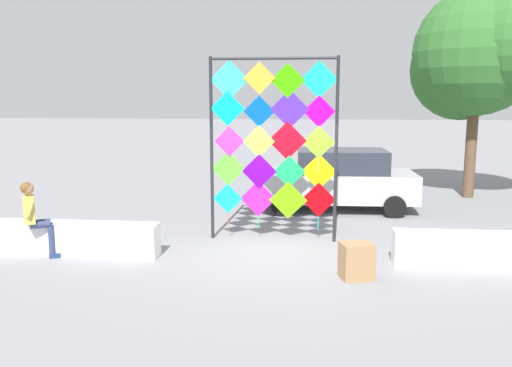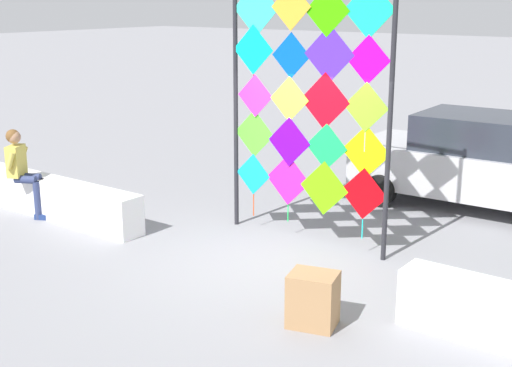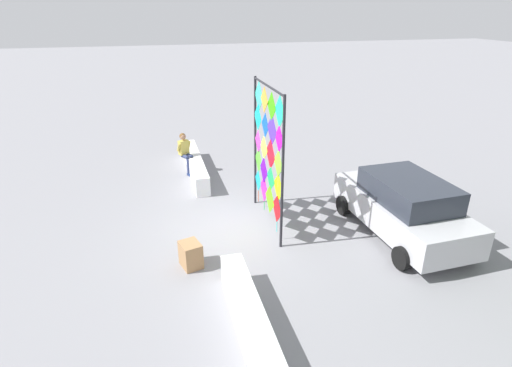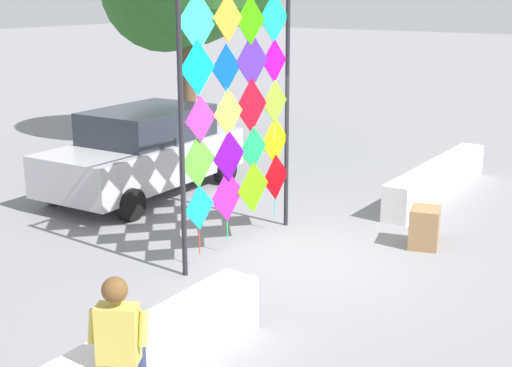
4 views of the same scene
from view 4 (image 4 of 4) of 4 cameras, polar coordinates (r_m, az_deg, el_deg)
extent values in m
plane|color=gray|center=(10.53, 3.71, -6.03)|extent=(120.00, 120.00, 0.00)
cube|color=white|center=(14.04, 14.34, 0.31)|extent=(4.23, 0.46, 0.65)
cylinder|color=#232328|center=(9.43, -5.98, 3.72)|extent=(0.07, 0.07, 3.89)
cylinder|color=#232328|center=(11.54, 2.50, 5.88)|extent=(0.07, 0.07, 3.89)
cube|color=#11AAD3|center=(9.94, -4.56, -1.93)|extent=(0.65, 0.02, 0.65)
cylinder|color=#E54216|center=(10.11, -4.54, -4.66)|extent=(0.02, 0.02, 0.36)
cube|color=#D91C9F|center=(10.44, -2.31, -0.99)|extent=(0.78, 0.02, 0.78)
cylinder|color=#16E555|center=(10.60, -2.32, -3.72)|extent=(0.02, 0.02, 0.27)
cube|color=#62E70C|center=(10.94, -0.23, -0.31)|extent=(0.81, 0.02, 0.81)
cube|color=red|center=(11.46, 1.59, 0.51)|extent=(0.74, 0.02, 0.74)
cylinder|color=#16E5DE|center=(11.61, 1.53, -1.97)|extent=(0.02, 0.02, 0.30)
cube|color=#53D82F|center=(9.79, -4.63, 1.74)|extent=(0.74, 0.02, 0.74)
cube|color=#5C06F3|center=(10.30, -2.16, 2.21)|extent=(0.75, 0.02, 0.75)
cube|color=#14CC51|center=(10.82, -0.22, 2.84)|extent=(0.68, 0.02, 0.68)
cylinder|color=#E516A1|center=(10.95, -0.26, 0.11)|extent=(0.02, 0.02, 0.38)
cube|color=#BBDF09|center=(11.33, 1.51, 3.44)|extent=(0.76, 0.02, 0.76)
cylinder|color=#3A16E5|center=(11.46, 1.45, 0.69)|extent=(0.02, 0.02, 0.37)
cube|color=#E32BB9|center=(9.68, -4.47, 5.16)|extent=(0.65, 0.02, 0.65)
cube|color=#E0F839|center=(10.17, -2.23, 5.69)|extent=(0.67, 0.02, 0.67)
cube|color=red|center=(10.66, -0.37, 6.25)|extent=(0.82, 0.02, 0.82)
cube|color=#75DD23|center=(11.20, 1.52, 6.55)|extent=(0.69, 0.02, 0.69)
cylinder|color=#8A16E5|center=(11.29, 1.46, 4.13)|extent=(0.02, 0.02, 0.28)
cube|color=#08E6D6|center=(9.56, -4.69, 9.19)|extent=(0.74, 0.02, 0.74)
cylinder|color=red|center=(9.63, -4.67, 5.97)|extent=(0.02, 0.02, 0.35)
cube|color=blue|center=(10.11, -2.40, 9.23)|extent=(0.66, 0.02, 0.66)
cube|color=#4B24DB|center=(10.62, -0.31, 9.79)|extent=(0.81, 0.02, 0.81)
cube|color=#CE07D3|center=(11.13, 1.49, 9.79)|extent=(0.67, 0.02, 0.67)
cylinder|color=#1BE516|center=(11.19, 1.42, 7.21)|extent=(0.02, 0.02, 0.34)
cube|color=#32E5BF|center=(9.56, -4.70, 12.78)|extent=(0.82, 0.02, 0.82)
cylinder|color=#E51642|center=(9.60, -4.68, 9.56)|extent=(0.02, 0.02, 0.26)
cube|color=gold|center=(10.05, -2.26, 13.11)|extent=(0.67, 0.02, 0.67)
cube|color=#37CC05|center=(10.54, -0.44, 12.94)|extent=(0.72, 0.02, 0.72)
cylinder|color=#B116E5|center=(10.57, -0.48, 10.45)|extent=(0.02, 0.02, 0.21)
cube|color=#14EBA1|center=(11.08, 1.46, 13.14)|extent=(0.78, 0.02, 0.78)
cylinder|color=navy|center=(6.59, -9.70, -13.35)|extent=(0.38, 0.28, 0.13)
cylinder|color=navy|center=(6.63, -11.16, -13.23)|extent=(0.38, 0.28, 0.13)
cube|color=gold|center=(6.33, -11.00, -11.73)|extent=(0.34, 0.41, 0.52)
sphere|color=#A37556|center=(6.16, -11.19, -8.40)|extent=(0.22, 0.22, 0.22)
sphere|color=brown|center=(6.13, -11.25, -8.34)|extent=(0.22, 0.22, 0.22)
cylinder|color=gold|center=(6.26, -9.00, -11.40)|extent=(0.19, 0.15, 0.31)
cylinder|color=gold|center=(6.38, -12.91, -11.08)|extent=(0.19, 0.15, 0.31)
cube|color=#B7B7BC|center=(13.87, -8.96, 1.87)|extent=(4.29, 1.96, 0.76)
cube|color=#282D38|center=(13.85, -8.67, 4.73)|extent=(2.42, 1.68, 0.60)
cylinder|color=black|center=(12.35, -10.00, -1.65)|extent=(0.57, 0.24, 0.56)
cylinder|color=black|center=(13.58, -15.75, -0.45)|extent=(0.57, 0.24, 0.56)
cylinder|color=black|center=(14.53, -2.49, 1.11)|extent=(0.57, 0.24, 0.56)
cylinder|color=black|center=(15.60, -8.02, 1.95)|extent=(0.57, 0.24, 0.56)
cube|color=#9E754C|center=(11.20, 13.33, -3.44)|extent=(0.62, 0.56, 0.62)
cylinder|color=brown|center=(18.21, -5.36, 8.17)|extent=(0.33, 0.33, 3.23)
camera|label=1|loc=(10.62, 63.22, 3.05)|focal=37.27mm
camera|label=2|loc=(14.00, 44.94, 9.88)|focal=48.70mm
camera|label=3|loc=(18.64, 25.87, 19.45)|focal=28.78mm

